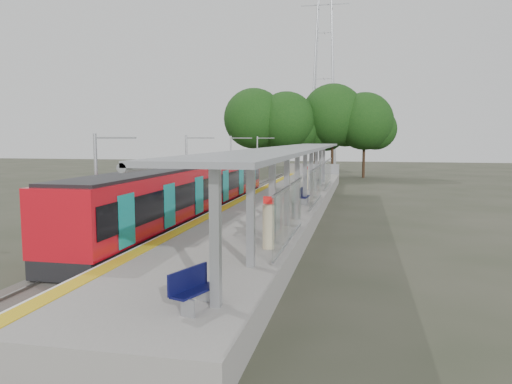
# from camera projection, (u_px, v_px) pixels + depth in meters

# --- Properties ---
(ground) EXTENTS (200.00, 200.00, 0.00)m
(ground) POSITION_uv_depth(u_px,v_px,m) (171.00, 313.00, 14.89)
(ground) COLOR #474438
(ground) RESTS_ON ground
(trackbed) EXTENTS (3.00, 70.00, 0.24)m
(trackbed) POSITION_uv_depth(u_px,v_px,m) (216.00, 210.00, 35.26)
(trackbed) COLOR #59544C
(trackbed) RESTS_ON ground
(platform) EXTENTS (6.00, 50.00, 1.00)m
(platform) POSITION_uv_depth(u_px,v_px,m) (279.00, 207.00, 34.30)
(platform) COLOR gray
(platform) RESTS_ON ground
(tactile_strip) EXTENTS (0.60, 50.00, 0.02)m
(tactile_strip) POSITION_uv_depth(u_px,v_px,m) (243.00, 198.00, 34.76)
(tactile_strip) COLOR yellow
(tactile_strip) RESTS_ON platform
(end_fence) EXTENTS (6.00, 0.10, 1.20)m
(end_fence) POSITION_uv_depth(u_px,v_px,m) (313.00, 169.00, 58.45)
(end_fence) COLOR #9EA0A5
(end_fence) RESTS_ON platform
(train) EXTENTS (2.74, 27.60, 3.62)m
(train) POSITION_uv_depth(u_px,v_px,m) (192.00, 190.00, 30.10)
(train) COLOR black
(train) RESTS_ON ground
(canopy) EXTENTS (3.27, 38.00, 3.66)m
(canopy) POSITION_uv_depth(u_px,v_px,m) (295.00, 155.00, 29.86)
(canopy) COLOR #9EA0A5
(canopy) RESTS_ON platform
(pylon) EXTENTS (8.00, 4.00, 38.00)m
(pylon) POSITION_uv_depth(u_px,v_px,m) (324.00, 56.00, 84.08)
(pylon) COLOR #9EA0A5
(pylon) RESTS_ON ground
(tree_cluster) EXTENTS (21.78, 11.20, 12.35)m
(tree_cluster) POSITION_uv_depth(u_px,v_px,m) (311.00, 120.00, 65.38)
(tree_cluster) COLOR #382316
(tree_cluster) RESTS_ON ground
(catenary_masts) EXTENTS (2.08, 48.16, 5.40)m
(catenary_masts) POSITION_uv_depth(u_px,v_px,m) (188.00, 171.00, 34.34)
(catenary_masts) COLOR #9EA0A5
(catenary_masts) RESTS_ON ground
(bench_near) EXTENTS (0.92, 1.54, 1.01)m
(bench_near) POSITION_uv_depth(u_px,v_px,m) (192.00, 287.00, 12.26)
(bench_near) COLOR #0E1047
(bench_near) RESTS_ON platform
(bench_mid) EXTENTS (0.55, 1.55, 1.04)m
(bench_mid) POSITION_uv_depth(u_px,v_px,m) (303.00, 195.00, 31.91)
(bench_mid) COLOR #0E1047
(bench_mid) RESTS_ON platform
(bench_far) EXTENTS (0.60, 1.54, 1.03)m
(bench_far) POSITION_uv_depth(u_px,v_px,m) (318.00, 179.00, 44.83)
(bench_far) COLOR #0E1047
(bench_far) RESTS_ON platform
(info_pillar_near) EXTENTS (0.45, 0.45, 2.00)m
(info_pillar_near) POSITION_uv_depth(u_px,v_px,m) (268.00, 226.00, 18.90)
(info_pillar_near) COLOR beige
(info_pillar_near) RESTS_ON platform
(info_pillar_far) EXTENTS (0.43, 0.43, 1.90)m
(info_pillar_far) POSITION_uv_depth(u_px,v_px,m) (305.00, 179.00, 40.86)
(info_pillar_far) COLOR beige
(info_pillar_far) RESTS_ON platform
(litter_bin) EXTENTS (0.46, 0.46, 0.86)m
(litter_bin) POSITION_uv_depth(u_px,v_px,m) (296.00, 211.00, 25.89)
(litter_bin) COLOR #9EA0A5
(litter_bin) RESTS_ON platform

